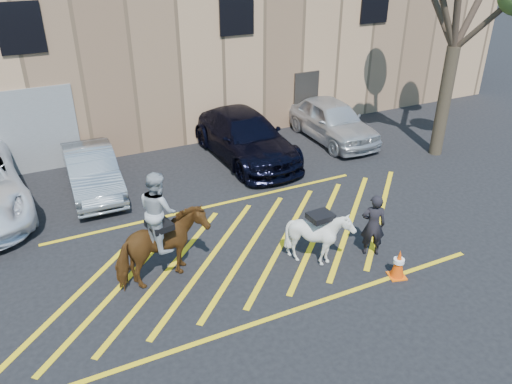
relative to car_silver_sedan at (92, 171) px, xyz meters
name	(u,v)px	position (x,y,z in m)	size (l,w,h in m)	color
ground	(243,244)	(2.89, -4.70, -0.67)	(90.00, 90.00, 0.00)	black
car_silver_sedan	(92,171)	(0.00, 0.00, 0.00)	(1.42, 4.06, 1.34)	gray
car_blue_suv	(245,136)	(5.27, 0.32, 0.12)	(2.21, 5.44, 1.58)	black
car_white_suv	(332,120)	(8.97, 0.45, 0.10)	(1.82, 4.53, 1.54)	silver
handler	(373,225)	(5.58, -6.46, 0.15)	(0.59, 0.39, 1.63)	black
warehouse	(122,26)	(2.88, 7.29, 2.98)	(32.42, 10.20, 7.30)	tan
hatching_zone	(248,249)	(2.89, -5.00, -0.66)	(12.60, 5.12, 0.01)	yellow
mounted_bay	(161,240)	(0.65, -5.30, 0.44)	(2.23, 1.36, 2.74)	#593415
saddled_white	(319,237)	(4.19, -6.23, 0.06)	(1.24, 1.38, 1.45)	silver
traffic_cone	(399,263)	(5.56, -7.52, -0.30)	(0.46, 0.46, 0.73)	#FF600A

